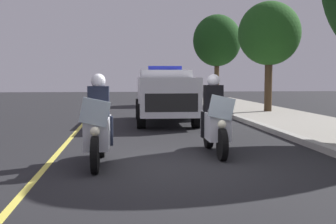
{
  "coord_description": "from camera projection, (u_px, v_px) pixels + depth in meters",
  "views": [
    {
      "loc": [
        7.45,
        -0.95,
        1.65
      ],
      "look_at": [
        -1.54,
        0.0,
        0.9
      ],
      "focal_mm": 44.86,
      "sensor_mm": 36.0,
      "label": 1
    }
  ],
  "objects": [
    {
      "name": "police_suv",
      "position": [
        165.0,
        93.0,
        15.09
      ],
      "size": [
        4.94,
        2.15,
        2.05
      ],
      "color": "silver",
      "rests_on": "ground"
    },
    {
      "name": "police_motorcycle_lead_left",
      "position": [
        98.0,
        128.0,
        7.92
      ],
      "size": [
        2.14,
        0.57,
        1.72
      ],
      "color": "black",
      "rests_on": "ground"
    },
    {
      "name": "tree_far_back",
      "position": [
        269.0,
        34.0,
        18.92
      ],
      "size": [
        2.8,
        2.8,
        4.96
      ],
      "color": "#42301E",
      "rests_on": "sidewalk_strip"
    },
    {
      "name": "police_motorcycle_lead_right",
      "position": [
        215.0,
        122.0,
        9.02
      ],
      "size": [
        2.14,
        0.57,
        1.72
      ],
      "color": "black",
      "rests_on": "ground"
    },
    {
      "name": "lane_stripe_center",
      "position": [
        42.0,
        171.0,
        7.36
      ],
      "size": [
        48.0,
        0.12,
        0.01
      ],
      "primitive_type": "cube",
      "color": "#E0D14C",
      "rests_on": "ground"
    },
    {
      "name": "tree_behind_suv",
      "position": [
        217.0,
        41.0,
        26.02
      ],
      "size": [
        2.98,
        2.98,
        5.42
      ],
      "color": "#4C3823",
      "rests_on": "sidewalk_strip"
    },
    {
      "name": "ground_plane",
      "position": [
        177.0,
        168.0,
        7.62
      ],
      "size": [
        80.0,
        80.0,
        0.0
      ],
      "primitive_type": "plane",
      "color": "black"
    }
  ]
}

